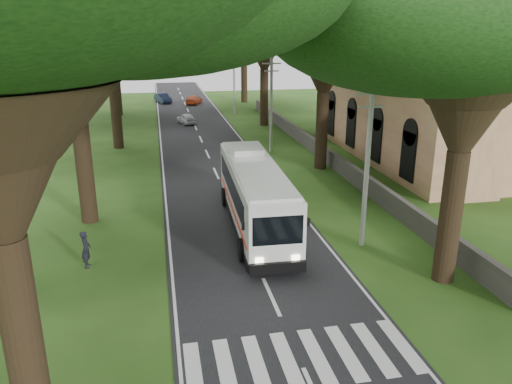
{
  "coord_description": "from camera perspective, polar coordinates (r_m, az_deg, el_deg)",
  "views": [
    {
      "loc": [
        -4.04,
        -15.09,
        10.2
      ],
      "look_at": [
        0.72,
        8.66,
        2.2
      ],
      "focal_mm": 35.0,
      "sensor_mm": 36.0,
      "label": 1
    }
  ],
  "objects": [
    {
      "name": "pedestrian",
      "position": [
        23.5,
        -18.85,
        -6.21
      ],
      "size": [
        0.42,
        0.63,
        1.71
      ],
      "primitive_type": "imported",
      "rotation": [
        0.0,
        0.0,
        1.56
      ],
      "color": "black",
      "rests_on": "ground"
    },
    {
      "name": "crosswalk",
      "position": [
        17.08,
        4.92,
        -18.48
      ],
      "size": [
        8.0,
        3.0,
        0.01
      ],
      "primitive_type": "cube",
      "color": "silver",
      "rests_on": "ground"
    },
    {
      "name": "ground",
      "position": [
        18.66,
        3.17,
        -14.9
      ],
      "size": [
        140.0,
        140.0,
        0.0
      ],
      "primitive_type": "plane",
      "color": "#244313",
      "rests_on": "ground"
    },
    {
      "name": "tree_r_far",
      "position": [
        72.22,
        -1.42,
        20.02
      ],
      "size": [
        14.42,
        14.42,
        15.6
      ],
      "color": "black",
      "rests_on": "ground"
    },
    {
      "name": "pole_mid",
      "position": [
        42.61,
        1.74,
        10.15
      ],
      "size": [
        1.6,
        0.24,
        8.0
      ],
      "color": "gray",
      "rests_on": "ground"
    },
    {
      "name": "distant_car_a",
      "position": [
        56.45,
        -7.97,
        8.33
      ],
      "size": [
        2.23,
        3.68,
        1.17
      ],
      "primitive_type": "imported",
      "rotation": [
        0.0,
        0.0,
        3.4
      ],
      "color": "#B7B7BC",
      "rests_on": "road"
    },
    {
      "name": "pole_near",
      "position": [
        23.92,
        12.6,
        3.25
      ],
      "size": [
        1.6,
        0.24,
        8.0
      ],
      "color": "gray",
      "rests_on": "ground"
    },
    {
      "name": "distant_car_b",
      "position": [
        73.2,
        -10.61,
        10.51
      ],
      "size": [
        2.58,
        4.26,
        1.33
      ],
      "primitive_type": "imported",
      "rotation": [
        0.0,
        0.0,
        0.32
      ],
      "color": "navy",
      "rests_on": "road"
    },
    {
      "name": "tree_r_midb",
      "position": [
        54.37,
        0.99,
        20.49
      ],
      "size": [
        14.67,
        14.67,
        15.54
      ],
      "color": "black",
      "rests_on": "ground"
    },
    {
      "name": "distant_car_c",
      "position": [
        71.4,
        -7.13,
        10.44
      ],
      "size": [
        2.9,
        4.43,
        1.19
      ],
      "primitive_type": "imported",
      "rotation": [
        0.0,
        0.0,
        2.82
      ],
      "color": "#9D3716",
      "rests_on": "road"
    },
    {
      "name": "coach_bus",
      "position": [
        26.3,
        -0.13,
        -0.19
      ],
      "size": [
        3.08,
        11.86,
        3.48
      ],
      "rotation": [
        0.0,
        0.0,
        -0.03
      ],
      "color": "white",
      "rests_on": "ground"
    },
    {
      "name": "tree_r_mida",
      "position": [
        37.12,
        8.09,
        20.11
      ],
      "size": [
        14.04,
        14.04,
        14.61
      ],
      "color": "black",
      "rests_on": "ground"
    },
    {
      "name": "church",
      "position": [
        43.01,
        19.71,
        10.17
      ],
      "size": [
        14.0,
        24.0,
        11.6
      ],
      "color": "tan",
      "rests_on": "ground"
    },
    {
      "name": "tree_l_far",
      "position": [
        63.29,
        -16.35,
        19.69
      ],
      "size": [
        16.28,
        16.28,
        16.06
      ],
      "color": "black",
      "rests_on": "ground"
    },
    {
      "name": "pole_far",
      "position": [
        62.12,
        -2.51,
        12.7
      ],
      "size": [
        1.6,
        0.24,
        8.0
      ],
      "color": "gray",
      "rests_on": "ground"
    },
    {
      "name": "road",
      "position": [
        41.56,
        -5.42,
        4.0
      ],
      "size": [
        8.0,
        120.0,
        0.04
      ],
      "primitive_type": "cube",
      "color": "black",
      "rests_on": "ground"
    },
    {
      "name": "property_wall",
      "position": [
        42.31,
        6.95,
        5.03
      ],
      "size": [
        0.35,
        50.0,
        1.2
      ],
      "primitive_type": "cube",
      "color": "#383533",
      "rests_on": "ground"
    }
  ]
}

